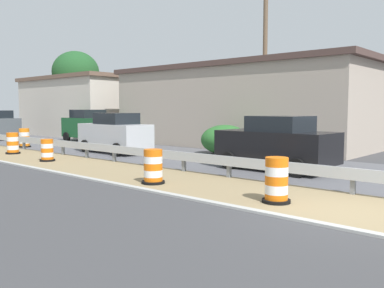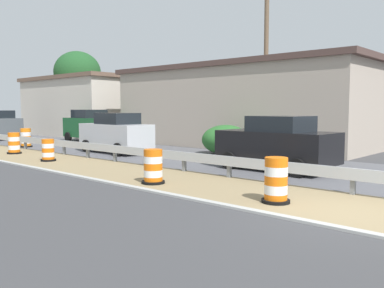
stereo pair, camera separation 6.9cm
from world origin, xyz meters
The scene contains 16 objects.
ground_plane centered at (0.00, 0.00, 0.00)m, with size 160.00×160.00×0.00m, color #3D3D3F.
median_dirt_strip centered at (0.48, 0.00, 0.00)m, with size 3.37×120.00×0.01m, color #8E7A56.
curb_near_edge centered at (-1.30, 0.00, 0.00)m, with size 0.20×120.00×0.11m, color #ADADA8.
traffic_barrel_nearest centered at (-0.18, 1.85, 0.50)m, with size 0.69×0.69×1.10m.
traffic_barrel_close centered at (-0.42, 5.92, 0.47)m, with size 0.70×0.70×1.04m.
traffic_barrel_mid centered at (0.18, 13.21, 0.43)m, with size 0.64×0.64×0.95m.
traffic_barrel_far centered at (0.51, 17.16, 0.48)m, with size 0.70×0.70×1.06m.
traffic_barrel_farther centered at (2.60, 20.18, 0.50)m, with size 0.72×0.72×1.10m.
car_lead_near_lane centered at (4.45, 4.53, 1.00)m, with size 2.27×4.33×1.99m.
car_trailing_near_lane centered at (7.46, 20.74, 1.09)m, with size 2.24×4.09×2.19m.
car_trailing_far_lane centered at (4.17, 13.67, 1.02)m, with size 2.05×4.24×2.04m.
roadside_shop_near centered at (13.06, 11.46, 2.45)m, with size 8.64×16.26×4.88m.
roadside_shop_far centered at (12.48, 27.08, 2.45)m, with size 8.81×11.26×4.89m.
utility_pole_near centered at (10.24, 8.64, 4.69)m, with size 0.24×1.80×9.06m.
bush_roadside centered at (7.34, 9.07, 0.73)m, with size 2.37×2.37×1.46m, color #286028.
tree_roadside centered at (11.33, 28.23, 5.37)m, with size 3.99×3.99×7.19m.
Camera 1 is at (-8.79, -3.08, 2.26)m, focal length 38.38 mm.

